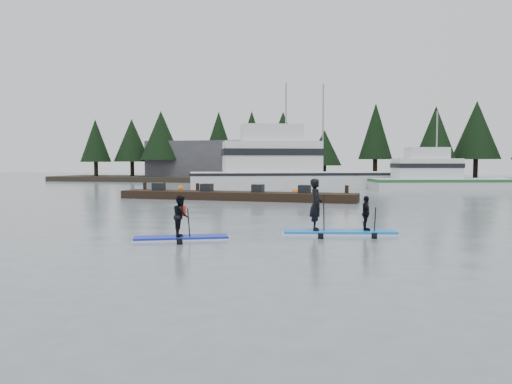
% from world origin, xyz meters
% --- Properties ---
extents(ground, '(160.00, 160.00, 0.00)m').
position_xyz_m(ground, '(0.00, 0.00, 0.00)').
color(ground, slate).
rests_on(ground, ground).
extents(far_shore, '(70.00, 8.00, 0.60)m').
position_xyz_m(far_shore, '(0.00, 42.00, 0.30)').
color(far_shore, '#2D281E').
rests_on(far_shore, ground).
extents(treeline, '(60.00, 4.00, 8.00)m').
position_xyz_m(treeline, '(0.00, 42.00, 0.00)').
color(treeline, black).
rests_on(treeline, ground).
extents(waterfront_building, '(18.00, 6.00, 5.00)m').
position_xyz_m(waterfront_building, '(-14.00, 44.00, 2.50)').
color(waterfront_building, '#4C4C51').
rests_on(waterfront_building, ground).
extents(fishing_boat_large, '(20.51, 12.38, 10.96)m').
position_xyz_m(fishing_boat_large, '(-2.90, 30.77, 0.85)').
color(fishing_boat_large, silver).
rests_on(fishing_boat_large, ground).
extents(fishing_boat_medium, '(12.78, 6.86, 7.62)m').
position_xyz_m(fishing_boat_medium, '(10.39, 30.35, 0.52)').
color(fishing_boat_medium, silver).
rests_on(fishing_boat_medium, ground).
extents(floating_dock, '(15.64, 2.83, 0.52)m').
position_xyz_m(floating_dock, '(-3.61, 15.03, 0.26)').
color(floating_dock, black).
rests_on(floating_dock, ground).
extents(buoy_b, '(0.53, 0.53, 0.53)m').
position_xyz_m(buoy_b, '(-0.83, 21.63, 0.00)').
color(buoy_b, '#EE600B').
rests_on(buoy_b, ground).
extents(buoy_a, '(0.49, 0.49, 0.49)m').
position_xyz_m(buoy_a, '(-11.42, 24.63, 0.00)').
color(buoy_a, '#EE600B').
rests_on(buoy_a, ground).
extents(paddleboard_solo, '(2.99, 1.83, 1.86)m').
position_xyz_m(paddleboard_solo, '(-0.68, -1.08, 0.51)').
color(paddleboard_solo, '#1324B8').
rests_on(paddleboard_solo, ground).
extents(paddleboard_duo, '(3.90, 1.70, 2.37)m').
position_xyz_m(paddleboard_duo, '(3.95, 1.29, 0.59)').
color(paddleboard_duo, blue).
rests_on(paddleboard_duo, ground).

